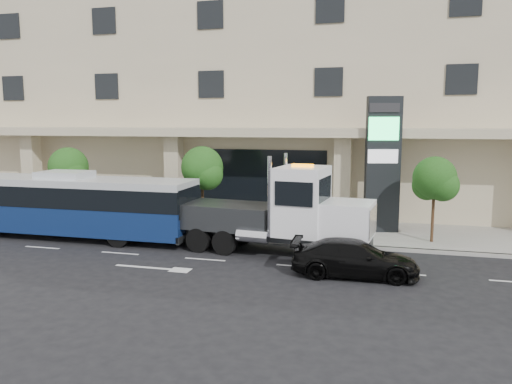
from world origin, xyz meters
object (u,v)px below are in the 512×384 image
tow_truck (283,214)px  black_sedan (355,258)px  signage_pylon (383,164)px  city_bus (66,204)px

tow_truck → black_sedan: tow_truck is taller
tow_truck → signage_pylon: (4.11, 5.16, 1.85)m
black_sedan → city_bus: bearing=76.4°
black_sedan → signage_pylon: 8.20m
city_bus → tow_truck: size_ratio=1.37×
tow_truck → signage_pylon: 6.85m
tow_truck → city_bus: bearing=-175.8°
black_sedan → signage_pylon: signage_pylon is taller
city_bus → black_sedan: (14.40, -2.88, -1.02)m
tow_truck → black_sedan: size_ratio=2.04×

